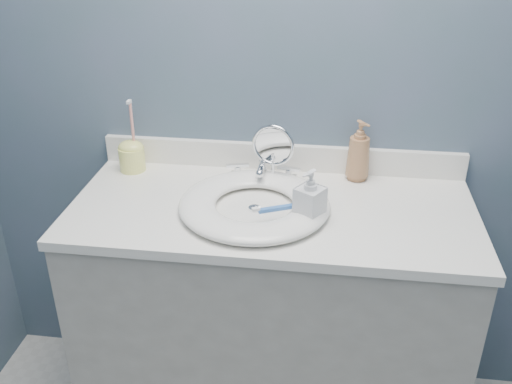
% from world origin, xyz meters
% --- Properties ---
extents(back_wall, '(2.20, 0.02, 2.40)m').
position_xyz_m(back_wall, '(0.00, 1.25, 1.20)').
color(back_wall, '#425A63').
rests_on(back_wall, ground).
extents(vanity_cabinet, '(1.20, 0.55, 0.85)m').
position_xyz_m(vanity_cabinet, '(0.00, 0.97, 0.42)').
color(vanity_cabinet, '#AFAAA0').
rests_on(vanity_cabinet, ground).
extents(countertop, '(1.22, 0.57, 0.03)m').
position_xyz_m(countertop, '(0.00, 0.97, 0.86)').
color(countertop, white).
rests_on(countertop, vanity_cabinet).
extents(backsplash, '(1.22, 0.02, 0.09)m').
position_xyz_m(backsplash, '(0.00, 1.24, 0.93)').
color(backsplash, white).
rests_on(backsplash, countertop).
extents(basin, '(0.45, 0.45, 0.04)m').
position_xyz_m(basin, '(-0.05, 0.94, 0.90)').
color(basin, white).
rests_on(basin, countertop).
extents(drain, '(0.04, 0.04, 0.01)m').
position_xyz_m(drain, '(-0.05, 0.94, 0.88)').
color(drain, silver).
rests_on(drain, countertop).
extents(faucet, '(0.25, 0.13, 0.07)m').
position_xyz_m(faucet, '(-0.05, 1.14, 0.91)').
color(faucet, silver).
rests_on(faucet, countertop).
extents(makeup_mirror, '(0.14, 0.08, 0.20)m').
position_xyz_m(makeup_mirror, '(-0.01, 1.12, 0.99)').
color(makeup_mirror, silver).
rests_on(makeup_mirror, countertop).
extents(soap_bottle_amber, '(0.11, 0.11, 0.20)m').
position_xyz_m(soap_bottle_amber, '(0.26, 1.20, 0.98)').
color(soap_bottle_amber, '#A37149').
rests_on(soap_bottle_amber, countertop).
extents(soap_bottle_clear, '(0.10, 0.10, 0.16)m').
position_xyz_m(soap_bottle_clear, '(0.11, 0.90, 0.96)').
color(soap_bottle_clear, silver).
rests_on(soap_bottle_clear, countertop).
extents(toothbrush_holder, '(0.09, 0.09, 0.25)m').
position_xyz_m(toothbrush_holder, '(-0.50, 1.16, 0.94)').
color(toothbrush_holder, '#F0F178').
rests_on(toothbrush_holder, countertop).
extents(toothbrush_lying, '(0.16, 0.08, 0.02)m').
position_xyz_m(toothbrush_lying, '(0.04, 0.89, 0.92)').
color(toothbrush_lying, '#3469BA').
rests_on(toothbrush_lying, basin).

